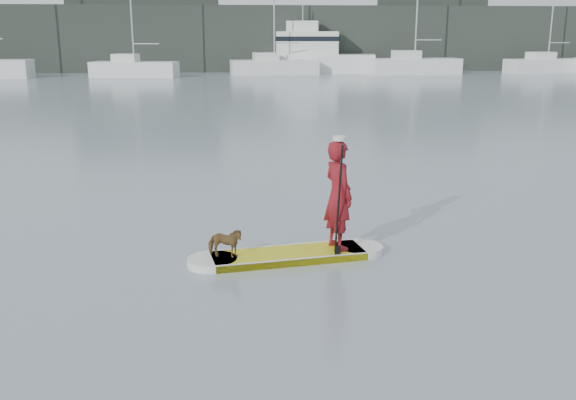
{
  "coord_description": "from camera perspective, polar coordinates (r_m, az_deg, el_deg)",
  "views": [
    {
      "loc": [
        -2.27,
        -10.69,
        3.61
      ],
      "look_at": [
        -1.35,
        -0.77,
        1.0
      ],
      "focal_mm": 40.0,
      "sensor_mm": 36.0,
      "label": 1
    }
  ],
  "objects": [
    {
      "name": "shore_mass",
      "position": [
        63.73,
        -3.36,
        14.13
      ],
      "size": [
        90.0,
        6.0,
        6.0
      ],
      "primitive_type": "cube",
      "color": "black",
      "rests_on": "ground"
    },
    {
      "name": "paddler",
      "position": [
        10.53,
        4.49,
        0.43
      ],
      "size": [
        0.64,
        0.77,
        1.81
      ],
      "primitive_type": "imported",
      "rotation": [
        0.0,
        0.0,
        1.94
      ],
      "color": "maroon",
      "rests_on": "paddleboard"
    },
    {
      "name": "paddle",
      "position": [
        10.27,
        4.5,
        -1.27
      ],
      "size": [
        0.1,
        0.3,
        2.0
      ],
      "rotation": [
        0.0,
        0.0,
        0.16
      ],
      "color": "black",
      "rests_on": "ground"
    },
    {
      "name": "paddleboard",
      "position": [
        10.58,
        -0.0,
        -4.93
      ],
      "size": [
        3.27,
        1.2,
        0.12
      ],
      "rotation": [
        0.0,
        0.0,
        0.16
      ],
      "color": "#C9C413",
      "rests_on": "ground"
    },
    {
      "name": "motor_yacht_a",
      "position": [
        59.88,
        2.34,
        12.87
      ],
      "size": [
        10.51,
        4.99,
        6.06
      ],
      "rotation": [
        0.0,
        0.0,
        -0.19
      ],
      "color": "white",
      "rests_on": "ground"
    },
    {
      "name": "sailboat_d",
      "position": [
        57.09,
        -1.28,
        11.87
      ],
      "size": [
        7.73,
        2.98,
        11.13
      ],
      "rotation": [
        0.0,
        0.0,
        0.09
      ],
      "color": "white",
      "rests_on": "ground"
    },
    {
      "name": "ground",
      "position": [
        11.51,
        6.36,
        -3.7
      ],
      "size": [
        140.0,
        140.0,
        0.0
      ],
      "primitive_type": "plane",
      "color": "gray",
      "rests_on": "ground"
    },
    {
      "name": "shore_building_west",
      "position": [
        65.15,
        -12.56,
        15.15
      ],
      "size": [
        14.0,
        4.0,
        9.0
      ],
      "primitive_type": "cube",
      "color": "black",
      "rests_on": "ground"
    },
    {
      "name": "white_cap",
      "position": [
        10.34,
        4.59,
        5.49
      ],
      "size": [
        0.22,
        0.22,
        0.07
      ],
      "primitive_type": "cylinder",
      "color": "silver",
      "rests_on": "paddler"
    },
    {
      "name": "sailboat_c",
      "position": [
        55.34,
        -13.55,
        11.34
      ],
      "size": [
        7.28,
        3.47,
        10.04
      ],
      "rotation": [
        0.0,
        0.0,
        -0.17
      ],
      "color": "white",
      "rests_on": "ground"
    },
    {
      "name": "shore_building_east",
      "position": [
        67.79,
        12.51,
        14.7
      ],
      "size": [
        10.0,
        4.0,
        8.0
      ],
      "primitive_type": "cube",
      "color": "black",
      "rests_on": "ground"
    },
    {
      "name": "dog",
      "position": [
        10.28,
        -5.63,
        -3.8
      ],
      "size": [
        0.62,
        0.38,
        0.49
      ],
      "primitive_type": "imported",
      "rotation": [
        0.0,
        0.0,
        1.35
      ],
      "color": "brown",
      "rests_on": "paddleboard"
    },
    {
      "name": "sailboat_e",
      "position": [
        58.44,
        11.11,
        11.7
      ],
      "size": [
        8.03,
        3.09,
        11.41
      ],
      "rotation": [
        0.0,
        0.0,
        0.07
      ],
      "color": "white",
      "rests_on": "ground"
    },
    {
      "name": "sailboat_f",
      "position": [
        64.37,
        22.02,
        11.15
      ],
      "size": [
        8.13,
        3.67,
        11.75
      ],
      "rotation": [
        0.0,
        0.0,
        0.18
      ],
      "color": "white",
      "rests_on": "ground"
    }
  ]
}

